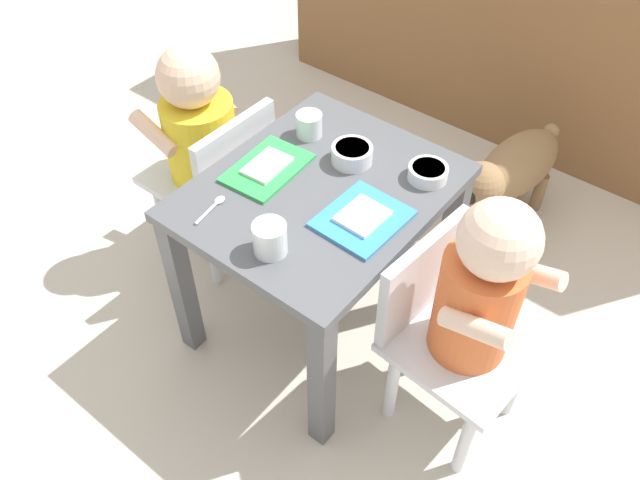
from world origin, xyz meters
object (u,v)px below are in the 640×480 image
object	(u,v)px
food_tray_left	(267,167)
food_tray_right	(363,218)
water_cup_left	(309,126)
dog	(511,170)
water_cup_right	(270,240)
cereal_bowl_right_side	(353,154)
seated_child_right	(474,297)
dining_table	(320,217)
seated_child_left	(202,134)
spoon_by_left_tray	(213,207)
veggie_bowl_far	(428,172)

from	to	relation	value
food_tray_left	food_tray_right	xyz separation A→B (m)	(0.26, 0.00, -0.00)
water_cup_left	dog	bearing A→B (deg)	56.33
water_cup_left	water_cup_right	size ratio (longest dim) A/B	0.91
food_tray_left	cereal_bowl_right_side	xyz separation A→B (m)	(0.13, 0.14, 0.02)
seated_child_right	water_cup_left	bearing A→B (deg)	163.41
dining_table	dog	world-z (taller)	dining_table
seated_child_left	water_cup_left	world-z (taller)	seated_child_left
food_tray_left	cereal_bowl_right_side	distance (m)	0.20
food_tray_left	cereal_bowl_right_side	size ratio (longest dim) A/B	2.18
food_tray_left	food_tray_right	bearing A→B (deg)	0.00
seated_child_right	dog	xyz separation A→B (m)	(-0.21, 0.67, -0.22)
seated_child_left	cereal_bowl_right_side	bearing A→B (deg)	12.58
cereal_bowl_right_side	dining_table	bearing A→B (deg)	-90.78
water_cup_left	spoon_by_left_tray	distance (m)	0.33
dog	spoon_by_left_tray	world-z (taller)	spoon_by_left_tray
dining_table	water_cup_right	size ratio (longest dim) A/B	8.51
dog	water_cup_left	bearing A→B (deg)	-123.67
seated_child_right	water_cup_left	distance (m)	0.57
cereal_bowl_right_side	spoon_by_left_tray	distance (m)	0.34
food_tray_left	spoon_by_left_tray	world-z (taller)	food_tray_left
dining_table	food_tray_left	size ratio (longest dim) A/B	2.85
seated_child_right	cereal_bowl_right_side	bearing A→B (deg)	160.28
water_cup_right	spoon_by_left_tray	distance (m)	0.18
water_cup_left	cereal_bowl_right_side	size ratio (longest dim) A/B	0.67
food_tray_right	spoon_by_left_tray	size ratio (longest dim) A/B	1.86
water_cup_left	spoon_by_left_tray	size ratio (longest dim) A/B	0.63
water_cup_left	spoon_by_left_tray	bearing A→B (deg)	-89.79
food_tray_left	water_cup_left	xyz separation A→B (m)	(-0.01, 0.16, 0.02)
water_cup_left	spoon_by_left_tray	xyz separation A→B (m)	(0.00, -0.33, -0.02)
water_cup_left	food_tray_right	bearing A→B (deg)	-30.34
food_tray_left	cereal_bowl_right_side	bearing A→B (deg)	46.58
dining_table	water_cup_left	distance (m)	0.23
seated_child_left	water_cup_left	bearing A→B (deg)	22.27
dining_table	seated_child_left	size ratio (longest dim) A/B	0.90
seated_child_right	dining_table	bearing A→B (deg)	176.15
veggie_bowl_far	cereal_bowl_right_side	xyz separation A→B (m)	(-0.17, -0.06, 0.00)
dining_table	seated_child_right	xyz separation A→B (m)	(0.40, -0.03, 0.04)
dog	water_cup_right	size ratio (longest dim) A/B	6.63
dog	food_tray_right	distance (m)	0.72
seated_child_right	dog	distance (m)	0.73
food_tray_right	veggie_bowl_far	size ratio (longest dim) A/B	2.09
spoon_by_left_tray	food_tray_right	bearing A→B (deg)	31.66
dog	cereal_bowl_right_side	bearing A→B (deg)	-110.49
seated_child_right	cereal_bowl_right_side	world-z (taller)	seated_child_right
dining_table	food_tray_right	world-z (taller)	food_tray_right
food_tray_right	food_tray_left	bearing A→B (deg)	180.00
dining_table	spoon_by_left_tray	distance (m)	0.25
veggie_bowl_far	cereal_bowl_right_side	bearing A→B (deg)	-161.14
food_tray_left	spoon_by_left_tray	xyz separation A→B (m)	(-0.01, -0.17, -0.00)
seated_child_right	water_cup_right	bearing A→B (deg)	-153.45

